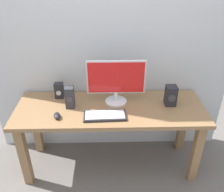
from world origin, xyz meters
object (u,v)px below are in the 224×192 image
Objects in this scene: monitor at (116,81)px; keyboard_primary at (105,115)px; mouse at (57,116)px; speaker_left at (70,97)px; audio_controller at (59,90)px; desk at (110,117)px; speaker_right at (171,96)px.

monitor reaches higher than keyboard_primary.
mouse reaches higher than keyboard_primary.
mouse is 0.21m from speaker_left.
monitor reaches higher than speaker_left.
audio_controller is at bearing 79.45° from mouse.
desk is 4.66× the size of keyboard_primary.
monitor is 3.43× the size of audio_controller.
speaker_left is 0.22m from audio_controller.
desk is 9.07× the size of speaker_right.
mouse is at bearing -169.48° from speaker_right.
speaker_right is at bearing -5.27° from mouse.
monitor is at bearing 60.63° from desk.
desk is 0.20m from keyboard_primary.
speaker_left is at bearing -178.84° from speaker_right.
monitor is 1.43× the size of keyboard_primary.
keyboard_primary is at bearing -27.31° from speaker_left.
speaker_right is at bearing 1.16° from speaker_left.
speaker_right is 0.92m from speaker_left.
monitor is at bearing 172.82° from speaker_right.
audio_controller reaches higher than keyboard_primary.
speaker_left is (-0.42, -0.08, -0.12)m from monitor.
desk is 0.42m from speaker_left.
mouse is 1.03m from speaker_right.
mouse is at bearing -161.64° from desk.
monitor is 2.61× the size of speaker_left.
desk is at bearing -21.34° from audio_controller.
monitor reaches higher than desk.
audio_controller is (-0.03, 0.34, 0.06)m from mouse.
speaker_left is (-0.92, -0.02, 0.01)m from speaker_right.
desk is 0.59m from speaker_right.
desk is at bearing 71.80° from keyboard_primary.
monitor is 0.60m from mouse.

